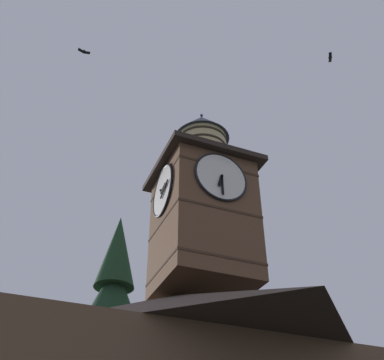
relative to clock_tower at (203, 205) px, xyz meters
The scene contains 3 objects.
clock_tower is the anchor object (origin of this frame).
flying_bird_high 11.08m from the clock_tower, 16.93° to the right, with size 0.65×0.24×0.13m.
flying_bird_low 10.85m from the clock_tower, 151.08° to the left, with size 0.48×0.61×0.12m.
Camera 1 is at (4.03, 14.44, 1.36)m, focal length 44.35 mm.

